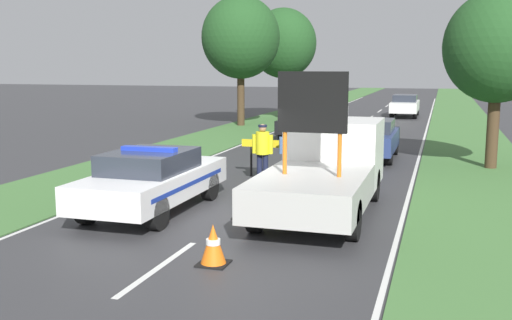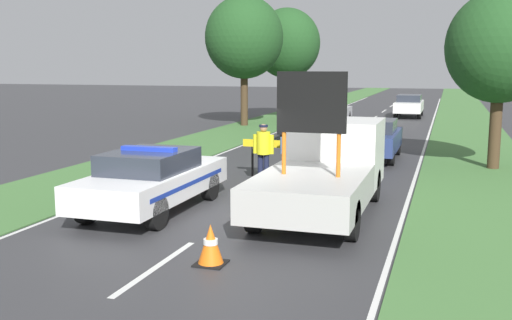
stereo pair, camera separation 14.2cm
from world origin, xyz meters
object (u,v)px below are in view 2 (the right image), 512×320
object	(u,v)px
traffic_cone_centre_front	(211,245)
traffic_cone_near_truck	(243,205)
queued_car_sedan_black	(307,122)
queued_car_hatch_blue	(373,138)
police_car	(152,179)
pedestrian_civilian	(289,150)
road_barrier	(290,147)
roadside_tree_near_left	(244,38)
traffic_cone_near_police	(174,168)
queued_car_sedan_silver	(330,112)
roadside_tree_mid_left	(500,47)
queued_car_van_white	(409,105)
roadside_tree_near_right	(287,44)
police_officer	(263,148)
work_truck	(326,167)

from	to	relation	value
traffic_cone_centre_front	traffic_cone_near_truck	xyz separation A→B (m)	(-0.51, 3.16, -0.05)
queued_car_sedan_black	queued_car_hatch_blue	bearing A→B (deg)	122.90
police_car	pedestrian_civilian	world-z (taller)	pedestrian_civilian
road_barrier	traffic_cone_centre_front	bearing A→B (deg)	-84.85
road_barrier	roadside_tree_near_left	size ratio (longest dim) A/B	0.41
traffic_cone_near_police	queued_car_hatch_blue	bearing A→B (deg)	48.06
pedestrian_civilian	queued_car_hatch_blue	distance (m)	5.35
queued_car_sedan_silver	road_barrier	bearing A→B (deg)	96.82
queued_car_hatch_blue	queued_car_sedan_black	size ratio (longest dim) A/B	0.91
traffic_cone_centre_front	roadside_tree_near_left	bearing A→B (deg)	107.55
police_car	roadside_tree_mid_left	xyz separation A→B (m)	(8.00, 8.62, 3.20)
road_barrier	traffic_cone_near_police	bearing A→B (deg)	-159.12
road_barrier	queued_car_van_white	bearing A→B (deg)	85.01
traffic_cone_centre_front	roadside_tree_near_left	xyz separation A→B (m)	(-7.21, 22.81, 4.55)
traffic_cone_centre_front	queued_car_sedan_silver	world-z (taller)	queued_car_sedan_silver
roadside_tree_near_left	roadside_tree_near_right	bearing A→B (deg)	77.70
queued_car_hatch_blue	queued_car_sedan_silver	world-z (taller)	queued_car_hatch_blue
road_barrier	traffic_cone_near_truck	world-z (taller)	road_barrier
traffic_cone_centre_front	roadside_tree_near_left	world-z (taller)	roadside_tree_near_left
road_barrier	police_officer	world-z (taller)	police_officer
queued_car_sedan_black	queued_car_van_white	xyz separation A→B (m)	(3.87, 13.14, 0.05)
police_officer	roadside_tree_near_left	xyz separation A→B (m)	(-5.97, 15.71, 3.88)
police_officer	queued_car_hatch_blue	distance (m)	6.14
queued_car_sedan_silver	pedestrian_civilian	bearing A→B (deg)	97.03
police_car	traffic_cone_near_truck	xyz separation A→B (m)	(2.23, 0.02, -0.46)
traffic_cone_near_police	traffic_cone_near_truck	xyz separation A→B (m)	(3.49, -3.78, -0.04)
work_truck	traffic_cone_centre_front	size ratio (longest dim) A/B	8.13
traffic_cone_near_truck	roadside_tree_mid_left	size ratio (longest dim) A/B	0.11
queued_car_sedan_black	queued_car_sedan_silver	world-z (taller)	queued_car_sedan_black
police_officer	roadside_tree_mid_left	xyz separation A→B (m)	(6.50, 4.66, 2.93)
work_truck	police_officer	size ratio (longest dim) A/B	3.34
queued_car_hatch_blue	queued_car_sedan_silver	bearing A→B (deg)	-72.38
road_barrier	roadside_tree_near_right	xyz separation A→B (m)	(-5.36, 19.71, 3.81)
queued_car_sedan_black	roadside_tree_near_left	size ratio (longest dim) A/B	0.63
queued_car_sedan_black	traffic_cone_near_truck	bearing A→B (deg)	97.67
traffic_cone_near_truck	roadside_tree_near_right	distance (m)	25.74
pedestrian_civilian	traffic_cone_near_police	world-z (taller)	pedestrian_civilian
traffic_cone_centre_front	traffic_cone_near_truck	bearing A→B (deg)	99.24
pedestrian_civilian	traffic_cone_near_police	bearing A→B (deg)	168.48
police_car	traffic_cone_centre_front	size ratio (longest dim) A/B	6.83
traffic_cone_near_police	queued_car_sedan_silver	world-z (taller)	queued_car_sedan_silver
road_barrier	roadside_tree_near_right	size ratio (longest dim) A/B	0.43
police_car	pedestrian_civilian	bearing A→B (deg)	63.82
queued_car_sedan_silver	queued_car_van_white	world-z (taller)	queued_car_van_white
police_car	road_barrier	world-z (taller)	police_car
queued_car_hatch_blue	police_car	bearing A→B (deg)	67.66
traffic_cone_near_police	queued_car_sedan_silver	distance (m)	18.41
pedestrian_civilian	queued_car_sedan_black	bearing A→B (deg)	76.04
police_officer	queued_car_hatch_blue	xyz separation A→B (m)	(2.44, 5.63, -0.26)
traffic_cone_near_police	queued_car_van_white	world-z (taller)	queued_car_van_white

